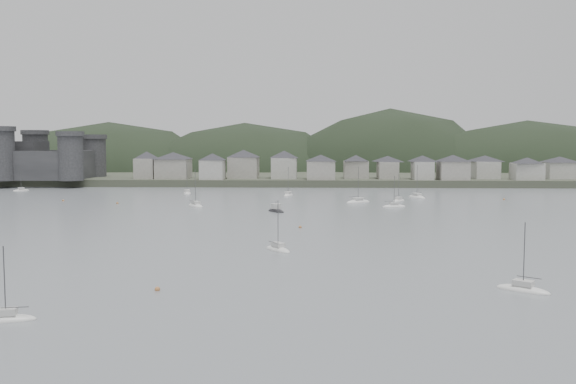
{
  "coord_description": "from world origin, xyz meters",
  "views": [
    {
      "loc": [
        5.97,
        -83.14,
        18.95
      ],
      "look_at": [
        0.0,
        75.0,
        6.0
      ],
      "focal_mm": 38.72,
      "sensor_mm": 36.0,
      "label": 1
    }
  ],
  "objects": [
    {
      "name": "ground",
      "position": [
        0.0,
        0.0,
        0.0
      ],
      "size": [
        900.0,
        900.0,
        0.0
      ],
      "primitive_type": "plane",
      "color": "slate",
      "rests_on": "ground"
    },
    {
      "name": "far_shore_land",
      "position": [
        0.0,
        295.0,
        1.5
      ],
      "size": [
        900.0,
        250.0,
        3.0
      ],
      "primitive_type": "cube",
      "color": "#383D2D",
      "rests_on": "ground"
    },
    {
      "name": "forested_ridge",
      "position": [
        4.83,
        269.4,
        -11.28
      ],
      "size": [
        851.55,
        103.94,
        102.57
      ],
      "color": "black",
      "rests_on": "ground"
    },
    {
      "name": "castle",
      "position": [
        -120.0,
        179.8,
        10.96
      ],
      "size": [
        66.0,
        43.0,
        20.0
      ],
      "color": "#2D2D2F",
      "rests_on": "far_shore_land"
    },
    {
      "name": "waterfront_town",
      "position": [
        50.59,
        183.34,
        8.66
      ],
      "size": [
        451.48,
        28.46,
        12.92
      ],
      "color": "gray",
      "rests_on": "far_shore_land"
    },
    {
      "name": "moored_fleet",
      "position": [
        -5.38,
        67.85,
        0.18
      ],
      "size": [
        263.83,
        176.34,
        12.83
      ],
      "color": "white",
      "rests_on": "ground"
    },
    {
      "name": "motor_launch_far",
      "position": [
        -3.56,
        83.09,
        0.3
      ],
      "size": [
        5.97,
        7.19,
        3.68
      ],
      "rotation": [
        0.0,
        0.0,
        3.73
      ],
      "color": "black",
      "rests_on": "ground"
    },
    {
      "name": "mooring_buoys",
      "position": [
        -9.65,
        67.01,
        0.15
      ],
      "size": [
        176.91,
        126.49,
        0.7
      ],
      "color": "#B2703B",
      "rests_on": "ground"
    }
  ]
}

